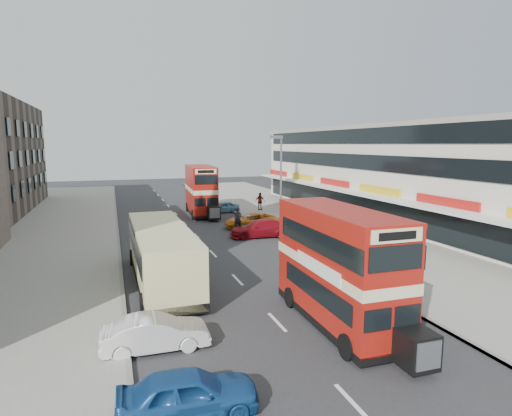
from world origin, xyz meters
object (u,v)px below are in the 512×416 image
object	(u,v)px
pedestrian_far	(260,201)
coach	(161,252)
street_lamp	(280,177)
car_right_c	(223,207)
bus_main	(339,267)
car_right_a	(260,228)
car_left_near	(188,393)
cyclist	(238,224)
car_right_b	(251,221)
car_left_front	(156,333)
bus_second	(201,190)
pedestrian_near	(317,232)

from	to	relation	value
pedestrian_far	coach	bearing A→B (deg)	-128.00
street_lamp	car_right_c	xyz separation A→B (m)	(-1.44, 12.99, -4.18)
bus_main	car_right_a	bearing A→B (deg)	-97.79
car_left_near	cyclist	size ratio (longest dim) A/B	1.78
coach	car_right_a	size ratio (longest dim) A/B	2.20
bus_main	car_right_b	xyz separation A→B (m)	(2.98, 20.73, -1.81)
pedestrian_far	cyclist	world-z (taller)	cyclist
car_left_front	car_left_near	bearing A→B (deg)	-172.29
bus_main	bus_second	world-z (taller)	bus_second
car_right_a	car_right_b	world-z (taller)	car_right_a
car_right_b	car_left_near	bearing A→B (deg)	-16.79
car_left_near	bus_second	bearing A→B (deg)	-9.77
pedestrian_far	cyclist	xyz separation A→B (m)	(-5.69, -10.75, -0.34)
bus_second	cyclist	bearing A→B (deg)	98.91
car_left_front	car_right_c	xyz separation A→B (m)	(10.18, 29.83, -0.04)
coach	car_left_near	bearing A→B (deg)	-93.54
bus_second	car_left_front	world-z (taller)	bus_second
street_lamp	car_right_a	bearing A→B (deg)	180.00
pedestrian_near	cyclist	world-z (taller)	cyclist
cyclist	car_left_front	bearing A→B (deg)	-117.62
street_lamp	car_right_b	distance (m)	5.68
pedestrian_far	bus_main	bearing A→B (deg)	-109.84
car_right_c	pedestrian_near	world-z (taller)	pedestrian_near
street_lamp	bus_second	distance (m)	13.26
bus_main	car_left_near	bearing A→B (deg)	30.77
bus_second	pedestrian_near	bearing A→B (deg)	110.98
car_right_b	cyclist	xyz separation A→B (m)	(-1.79, -1.88, 0.12)
car_right_a	pedestrian_near	xyz separation A→B (m)	(2.92, -4.32, 0.32)
car_left_near	car_right_a	size ratio (longest dim) A/B	0.79
car_right_a	pedestrian_far	distance (m)	13.32
car_right_a	car_right_c	size ratio (longest dim) A/B	1.40
street_lamp	cyclist	xyz separation A→B (m)	(-3.02, 1.83, -4.00)
pedestrian_far	pedestrian_near	bearing A→B (deg)	-101.64
street_lamp	car_right_c	bearing A→B (deg)	96.31
car_right_b	coach	bearing A→B (deg)	-30.78
street_lamp	pedestrian_near	xyz separation A→B (m)	(1.22, -4.32, -3.75)
bus_second	cyclist	world-z (taller)	bus_second
car_left_front	street_lamp	bearing A→B (deg)	-33.42
street_lamp	coach	world-z (taller)	street_lamp
pedestrian_far	cyclist	distance (m)	12.17
car_right_b	pedestrian_far	size ratio (longest dim) A/B	2.47
car_left_front	car_right_b	size ratio (longest dim) A/B	0.81
coach	pedestrian_far	distance (m)	25.45
coach	pedestrian_near	bearing A→B (deg)	21.84
pedestrian_far	bus_second	bearing A→B (deg)	174.26
bus_main	coach	bearing A→B (deg)	-50.53
car_right_a	pedestrian_far	size ratio (longest dim) A/B	2.53
car_right_a	bus_main	bearing A→B (deg)	-5.62
car_left_front	pedestrian_far	world-z (taller)	pedestrian_far
street_lamp	car_right_b	xyz separation A→B (m)	(-1.23, 3.72, -4.11)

